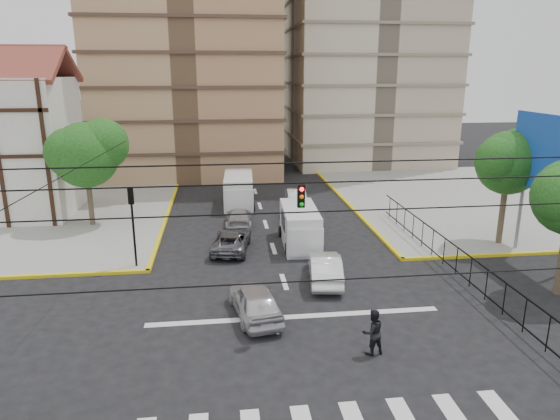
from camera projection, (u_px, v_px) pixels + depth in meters
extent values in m
plane|color=black|center=(299.00, 330.00, 20.84)|extent=(160.00, 160.00, 0.00)
cube|color=gray|center=(495.00, 197.00, 42.27)|extent=(26.00, 26.00, 0.15)
cube|color=silver|center=(295.00, 317.00, 21.98)|extent=(13.00, 0.40, 0.01)
cube|color=silver|center=(0.00, 148.00, 36.37)|extent=(10.00, 8.00, 10.00)
cylinder|color=slate|center=(519.00, 216.00, 29.60)|extent=(0.20, 0.20, 4.00)
cube|color=silver|center=(551.00, 154.00, 26.60)|extent=(0.25, 6.00, 4.00)
cube|color=blue|center=(547.00, 154.00, 26.58)|extent=(0.08, 6.20, 4.20)
cylinder|color=#473828|center=(502.00, 210.00, 30.47)|extent=(0.36, 0.36, 4.48)
sphere|color=#184614|center=(508.00, 163.00, 29.68)|extent=(3.80, 3.80, 3.80)
sphere|color=#184614|center=(522.00, 152.00, 29.92)|extent=(3.04, 3.04, 3.04)
sphere|color=#184614|center=(499.00, 161.00, 29.25)|extent=(2.85, 2.85, 2.85)
cylinder|color=#473828|center=(90.00, 197.00, 34.15)|extent=(0.36, 0.36, 4.20)
sphere|color=#184614|center=(85.00, 155.00, 33.37)|extent=(4.40, 4.40, 4.40)
sphere|color=#184614|center=(102.00, 144.00, 33.60)|extent=(3.52, 3.52, 3.52)
sphere|color=#184614|center=(70.00, 153.00, 32.92)|extent=(3.30, 3.30, 3.30)
cylinder|color=black|center=(134.00, 235.00, 26.86)|extent=(0.12, 0.12, 3.50)
cube|color=black|center=(131.00, 196.00, 26.27)|extent=(0.28, 0.22, 0.90)
sphere|color=#FF0C0C|center=(130.00, 190.00, 26.19)|extent=(0.17, 0.17, 0.17)
cube|color=black|center=(301.00, 196.00, 19.27)|extent=(0.28, 0.22, 0.90)
cylinder|color=black|center=(370.00, 278.00, 10.54)|extent=(18.00, 0.03, 0.03)
cube|color=silver|center=(300.00, 226.00, 30.79)|extent=(2.24, 5.19, 2.35)
cube|color=silver|center=(305.00, 240.00, 28.88)|extent=(1.99, 1.30, 1.64)
cube|color=black|center=(306.00, 232.00, 28.39)|extent=(1.89, 0.17, 0.92)
cylinder|color=black|center=(288.00, 249.00, 29.34)|extent=(0.25, 0.72, 0.72)
cylinder|color=black|center=(320.00, 247.00, 29.57)|extent=(0.25, 0.72, 0.72)
cylinder|color=black|center=(281.00, 231.00, 32.46)|extent=(0.25, 0.72, 0.72)
cylinder|color=black|center=(310.00, 230.00, 32.69)|extent=(0.25, 0.72, 0.72)
cube|color=silver|center=(239.00, 191.00, 39.61)|extent=(2.45, 5.55, 2.50)
cube|color=silver|center=(240.00, 199.00, 37.58)|extent=(2.13, 1.41, 1.74)
cube|color=black|center=(240.00, 193.00, 37.05)|extent=(2.02, 0.20, 0.98)
cylinder|color=black|center=(226.00, 207.00, 38.06)|extent=(0.25, 0.76, 0.76)
cylinder|color=black|center=(253.00, 206.00, 38.30)|extent=(0.25, 0.76, 0.76)
cylinder|color=black|center=(225.00, 196.00, 41.39)|extent=(0.25, 0.76, 0.76)
cylinder|color=black|center=(250.00, 196.00, 41.63)|extent=(0.25, 0.76, 0.76)
imported|color=silver|center=(255.00, 301.00, 21.83)|extent=(2.45, 4.58, 1.48)
imported|color=white|center=(325.00, 268.00, 25.53)|extent=(2.13, 4.61, 1.46)
imported|color=slate|center=(231.00, 241.00, 29.91)|extent=(2.74, 4.71, 1.23)
imported|color=silver|center=(239.00, 217.00, 34.63)|extent=(2.02, 4.39, 1.24)
imported|color=#232325|center=(293.00, 212.00, 35.78)|extent=(1.82, 4.04, 1.34)
imported|color=silver|center=(295.00, 196.00, 40.21)|extent=(1.67, 4.20, 1.36)
imported|color=black|center=(373.00, 332.00, 18.90)|extent=(1.02, 0.87, 1.83)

